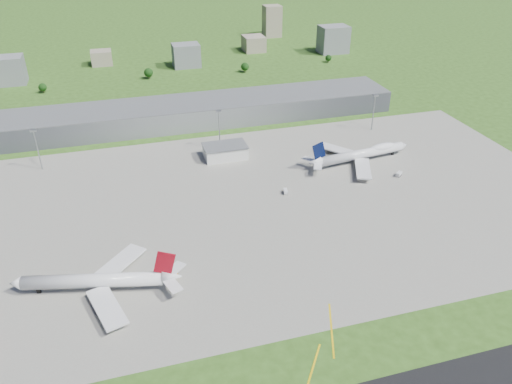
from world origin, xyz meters
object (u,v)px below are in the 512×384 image
object	(u,v)px
tug_yellow	(173,276)
van_white_near	(285,192)
airliner_red_twin	(99,281)
airliner_blue_quad	(362,154)
van_white_far	(399,174)

from	to	relation	value
tug_yellow	van_white_near	bearing A→B (deg)	-9.65
airliner_red_twin	van_white_near	xyz separation A→B (m)	(99.61, 54.71, -3.91)
airliner_red_twin	tug_yellow	world-z (taller)	airliner_red_twin
airliner_red_twin	tug_yellow	size ratio (longest dim) A/B	16.07
airliner_red_twin	airliner_blue_quad	distance (m)	176.71
airliner_blue_quad	van_white_near	world-z (taller)	airliner_blue_quad
airliner_blue_quad	van_white_near	size ratio (longest dim) A/B	14.59
airliner_blue_quad	airliner_red_twin	bearing A→B (deg)	-160.40
airliner_blue_quad	tug_yellow	xyz separation A→B (m)	(-127.95, -79.75, -4.19)
airliner_blue_quad	tug_yellow	world-z (taller)	airliner_blue_quad
airliner_red_twin	tug_yellow	distance (m)	30.24
airliner_blue_quad	van_white_far	xyz separation A→B (m)	(12.54, -23.92, -3.93)
airliner_red_twin	tug_yellow	bearing A→B (deg)	-167.64
van_white_near	van_white_far	bearing A→B (deg)	-77.69
airliner_red_twin	airliner_blue_quad	xyz separation A→B (m)	(157.90, 79.34, 0.06)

